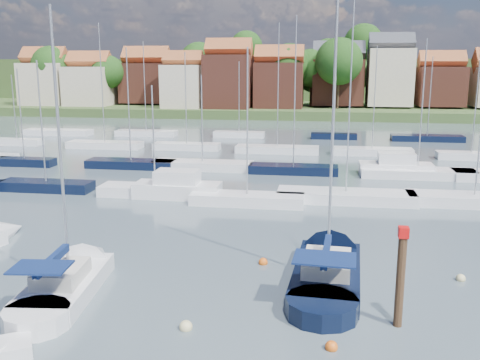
# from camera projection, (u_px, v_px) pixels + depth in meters

# --- Properties ---
(ground) EXTENTS (260.00, 260.00, 0.00)m
(ground) POSITION_uv_depth(u_px,v_px,m) (268.00, 158.00, 62.26)
(ground) COLOR #3F4D55
(ground) RESTS_ON ground
(sailboat_centre) EXTENTS (3.92, 10.75, 14.34)m
(sailboat_centre) POSITION_uv_depth(u_px,v_px,m) (75.00, 277.00, 26.40)
(sailboat_centre) COLOR silver
(sailboat_centre) RESTS_ON ground
(sailboat_navy) EXTENTS (3.90, 12.23, 16.69)m
(sailboat_navy) POSITION_uv_depth(u_px,v_px,m) (329.00, 265.00, 28.06)
(sailboat_navy) COLOR black
(sailboat_navy) RESTS_ON ground
(timber_piling) EXTENTS (0.40, 0.40, 6.55)m
(timber_piling) POSITION_uv_depth(u_px,v_px,m) (399.00, 299.00, 21.98)
(timber_piling) COLOR #4C331E
(timber_piling) RESTS_ON ground
(buoy_c) EXTENTS (0.42, 0.42, 0.42)m
(buoy_c) POSITION_uv_depth(u_px,v_px,m) (72.00, 303.00, 24.33)
(buoy_c) COLOR #D85914
(buoy_c) RESTS_ON ground
(buoy_d) EXTENTS (0.55, 0.55, 0.55)m
(buoy_d) POSITION_uv_depth(u_px,v_px,m) (186.00, 329.00, 21.95)
(buoy_d) COLOR beige
(buoy_d) RESTS_ON ground
(buoy_e) EXTENTS (0.50, 0.50, 0.50)m
(buoy_e) POSITION_uv_depth(u_px,v_px,m) (263.00, 264.00, 29.11)
(buoy_e) COLOR #D85914
(buoy_e) RESTS_ON ground
(buoy_f) EXTENTS (0.49, 0.49, 0.49)m
(buoy_f) POSITION_uv_depth(u_px,v_px,m) (331.00, 349.00, 20.40)
(buoy_f) COLOR #D85914
(buoy_f) RESTS_ON ground
(buoy_g) EXTENTS (0.47, 0.47, 0.47)m
(buoy_g) POSITION_uv_depth(u_px,v_px,m) (460.00, 280.00, 26.90)
(buoy_g) COLOR beige
(buoy_g) RESTS_ON ground
(marina_field) EXTENTS (79.62, 41.41, 15.93)m
(marina_field) POSITION_uv_depth(u_px,v_px,m) (281.00, 162.00, 57.20)
(marina_field) COLOR silver
(marina_field) RESTS_ON ground
(far_shore_town) EXTENTS (212.46, 90.00, 22.27)m
(far_shore_town) POSITION_uv_depth(u_px,v_px,m) (310.00, 86.00, 150.44)
(far_shore_town) COLOR #3B552A
(far_shore_town) RESTS_ON ground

